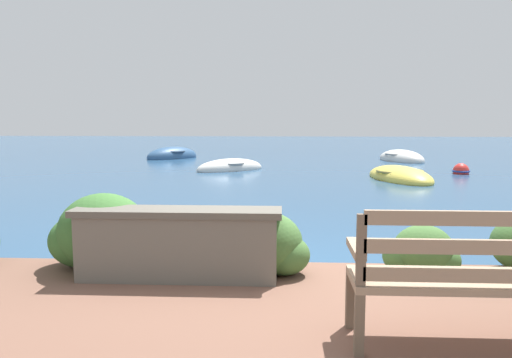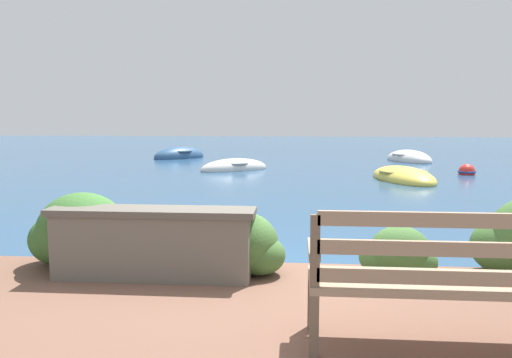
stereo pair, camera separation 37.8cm
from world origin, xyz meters
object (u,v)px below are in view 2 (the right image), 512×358
object	(u,v)px
park_bench	(444,276)
mooring_buoy	(467,172)
rowboat_mid	(234,168)
rowboat_far	(409,160)
rowboat_outer	(179,156)
rowboat_nearest	(403,178)

from	to	relation	value
park_bench	mooring_buoy	xyz separation A→B (m)	(4.13, 12.17, -0.62)
rowboat_mid	rowboat_far	bearing A→B (deg)	-5.90
rowboat_far	rowboat_mid	bearing A→B (deg)	-79.00
park_bench	rowboat_outer	world-z (taller)	park_bench
park_bench	rowboat_nearest	xyz separation A→B (m)	(1.95, 10.66, -0.65)
rowboat_mid	rowboat_outer	xyz separation A→B (m)	(-2.91, 4.57, 0.02)
rowboat_nearest	rowboat_outer	bearing A→B (deg)	-144.55
rowboat_far	mooring_buoy	distance (m)	4.55
park_bench	rowboat_nearest	distance (m)	10.86
rowboat_mid	rowboat_far	world-z (taller)	rowboat_far
rowboat_mid	mooring_buoy	world-z (taller)	rowboat_mid
mooring_buoy	rowboat_nearest	bearing A→B (deg)	-145.33
rowboat_nearest	mooring_buoy	xyz separation A→B (m)	(2.18, 1.51, 0.03)
park_bench	rowboat_outer	distance (m)	18.41
park_bench	rowboat_nearest	world-z (taller)	park_bench
rowboat_outer	mooring_buoy	size ratio (longest dim) A/B	4.76
park_bench	rowboat_far	bearing A→B (deg)	75.57
park_bench	rowboat_far	world-z (taller)	park_bench
mooring_buoy	park_bench	bearing A→B (deg)	-108.74
rowboat_nearest	rowboat_far	distance (m)	6.17
rowboat_far	mooring_buoy	xyz separation A→B (m)	(0.73, -4.50, 0.02)
park_bench	rowboat_mid	xyz separation A→B (m)	(-2.97, 12.87, -0.65)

